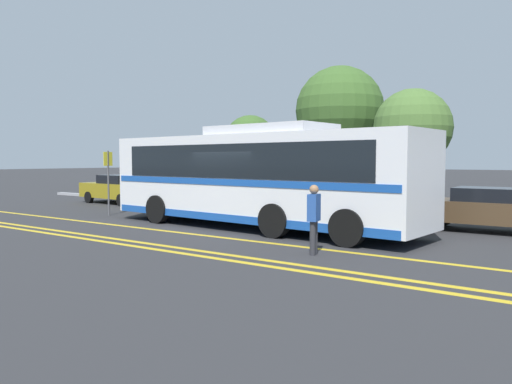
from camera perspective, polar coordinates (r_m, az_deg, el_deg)
ground_plane at (r=16.48m, az=-2.05°, el=-4.17°), size 220.00×220.00×0.00m
lane_strip_0 at (r=14.78m, az=-4.98°, el=-5.07°), size 31.40×0.20×0.01m
lane_strip_1 at (r=13.37m, az=-10.50°, el=-6.05°), size 31.40×0.20×0.01m
lane_strip_2 at (r=13.04m, az=-12.06°, el=-6.32°), size 31.40×0.20×0.01m
curb_strip at (r=21.25m, az=8.80°, el=-2.24°), size 39.40×0.36×0.15m
transit_bus at (r=16.35m, az=0.03°, el=1.90°), size 11.85×3.44×3.35m
parked_car_0 at (r=26.77m, az=-15.26°, el=0.36°), size 4.75×2.29×1.48m
parked_car_1 at (r=22.83m, az=-6.18°, el=-0.19°), size 4.68×1.94×1.41m
parked_car_2 at (r=19.42m, az=8.09°, el=-0.87°), size 4.03×2.03×1.42m
parked_car_3 at (r=17.19m, az=24.60°, el=-1.77°), size 4.51×1.86×1.39m
pedestrian_0 at (r=11.88m, az=6.63°, el=-2.65°), size 0.31×0.46×1.67m
bus_stop_sign at (r=21.05m, az=-16.54°, el=1.90°), size 0.07×0.40×2.63m
tree_0 at (r=25.35m, az=9.53°, el=9.17°), size 4.35×4.35×6.88m
tree_2 at (r=22.27m, az=17.45°, el=7.01°), size 3.28×3.28×5.26m
tree_3 at (r=27.93m, az=-0.66°, el=5.79°), size 2.90×2.90×4.74m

